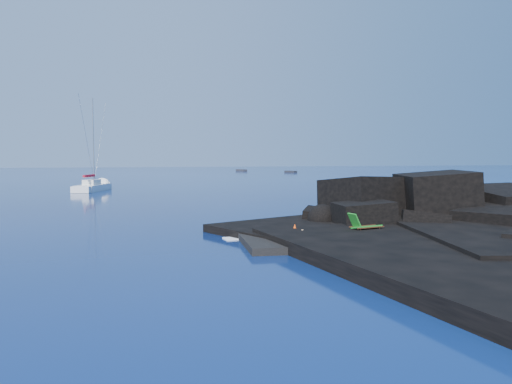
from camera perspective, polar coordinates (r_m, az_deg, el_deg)
ground at (r=23.88m, az=-1.65°, el=-6.45°), size 400.00×400.00×0.00m
headland at (r=32.15m, az=20.08°, el=-3.99°), size 24.00×24.00×3.60m
beach at (r=25.79m, az=7.87°, el=-5.71°), size 9.08×6.86×0.70m
surf_foam at (r=30.08m, az=5.29°, el=-4.29°), size 10.00×8.00×0.06m
sailboat at (r=67.61m, az=-18.11°, el=0.13°), size 5.80×11.64×12.01m
deck_chair at (r=26.50m, az=12.53°, el=-3.38°), size 1.93×1.14×1.24m
towel at (r=25.40m, az=4.35°, el=-4.97°), size 2.09×1.17×0.05m
sunbather at (r=25.37m, az=4.36°, el=-4.62°), size 1.93×0.70×0.26m
marker_cone at (r=26.19m, az=4.46°, el=-4.20°), size 0.34×0.34×0.51m
distant_boat_a at (r=154.32m, az=-1.68°, el=2.39°), size 2.70×4.70×0.60m
distant_boat_b at (r=140.61m, az=3.99°, el=2.23°), size 2.71×4.12×0.53m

